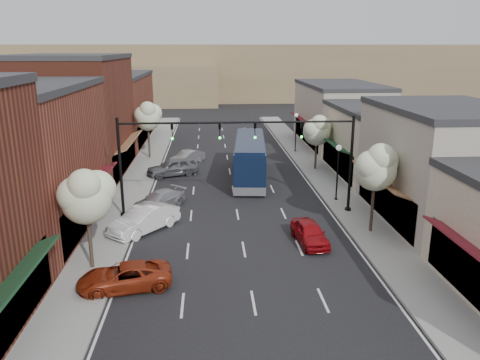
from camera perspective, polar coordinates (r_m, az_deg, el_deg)
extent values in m
plane|color=black|center=(26.08, 0.80, -10.26)|extent=(160.00, 160.00, 0.00)
cube|color=gray|center=(43.84, -12.20, 0.43)|extent=(2.80, 73.00, 0.15)
cube|color=gray|center=(44.57, 9.68, 0.82)|extent=(2.80, 73.00, 0.15)
cube|color=gray|center=(43.65, -10.38, 0.46)|extent=(0.25, 73.00, 0.17)
cube|color=gray|center=(44.27, 7.92, 0.79)|extent=(0.25, 73.00, 0.17)
cube|color=#173A20|center=(18.97, -26.89, -12.25)|extent=(1.07, 9.80, 0.49)
cube|color=brown|center=(32.59, -26.07, 1.86)|extent=(9.00, 14.00, 9.00)
cube|color=#2D2D30|center=(31.91, -27.10, 10.07)|extent=(9.20, 14.10, 0.40)
cube|color=black|center=(32.01, -18.46, -2.96)|extent=(0.60, 11.90, 2.60)
cube|color=maroon|center=(31.38, -17.28, -0.36)|extent=(1.07, 9.80, 0.49)
cube|color=maroon|center=(45.49, -19.75, 7.08)|extent=(9.00, 14.00, 10.50)
cube|color=#2D2D30|center=(45.06, -20.41, 13.93)|extent=(9.20, 14.10, 0.40)
cube|color=black|center=(45.19, -14.19, 2.76)|extent=(0.60, 11.90, 2.60)
cube|color=#936543|center=(44.74, -13.31, 4.65)|extent=(1.07, 9.80, 0.49)
cube|color=brown|center=(61.06, -15.68, 8.26)|extent=(9.00, 18.00, 8.00)
cube|color=#2D2D30|center=(60.69, -15.98, 12.19)|extent=(9.20, 18.10, 0.40)
cube|color=black|center=(60.70, -11.60, 6.19)|extent=(0.60, 15.30, 2.60)
cube|color=#173A20|center=(60.37, -10.92, 7.62)|extent=(1.07, 12.60, 0.49)
cube|color=maroon|center=(22.29, 27.07, -8.08)|extent=(1.07, 8.40, 0.49)
cube|color=#A89F90|center=(34.17, 23.69, 1.43)|extent=(8.00, 12.00, 7.50)
cube|color=#2D2D30|center=(33.50, 24.44, 7.99)|extent=(8.20, 12.10, 0.40)
cube|color=black|center=(33.21, 17.60, -2.21)|extent=(0.60, 10.20, 2.60)
cube|color=#936543|center=(32.51, 16.51, 0.26)|extent=(1.07, 8.40, 0.49)
cube|color=beige|center=(45.03, 16.72, 4.35)|extent=(8.00, 12.00, 6.00)
cube|color=#2D2D30|center=(44.54, 17.05, 8.38)|extent=(8.20, 12.10, 0.40)
cube|color=black|center=(44.17, 12.07, 2.59)|extent=(0.60, 10.20, 2.60)
cube|color=#173A20|center=(43.64, 11.17, 4.50)|extent=(1.07, 8.40, 0.49)
cube|color=#A89F90|center=(58.07, 12.01, 7.64)|extent=(8.00, 16.00, 7.00)
cube|color=#2D2D30|center=(57.68, 12.22, 11.28)|extent=(8.20, 16.10, 0.40)
cube|color=black|center=(57.48, 8.33, 5.82)|extent=(0.60, 13.60, 2.60)
cube|color=maroon|center=(57.08, 7.60, 7.30)|extent=(1.07, 11.20, 0.49)
cube|color=#7A6647|center=(113.48, -2.95, 13.10)|extent=(120.00, 30.00, 12.00)
cube|color=#7A6647|center=(104.19, -16.96, 11.10)|extent=(50.00, 20.00, 8.00)
cylinder|color=black|center=(34.77, 13.00, -3.58)|extent=(0.44, 0.44, 0.30)
cylinder|color=black|center=(33.82, 13.35, 1.79)|extent=(0.20, 0.20, 7.00)
cylinder|color=black|center=(32.26, 6.84, 7.05)|extent=(8.00, 0.14, 0.14)
imported|color=black|center=(32.43, 7.50, 6.00)|extent=(0.18, 0.46, 1.10)
sphere|color=#19E533|center=(32.39, 7.52, 5.24)|extent=(0.18, 0.18, 0.18)
imported|color=black|center=(31.96, 1.84, 5.99)|extent=(0.18, 0.46, 1.10)
sphere|color=#19E533|center=(31.92, 1.85, 5.21)|extent=(0.18, 0.18, 0.18)
cylinder|color=black|center=(33.87, -13.98, -4.17)|extent=(0.44, 0.44, 0.30)
cylinder|color=black|center=(32.90, -14.37, 1.32)|extent=(0.20, 0.20, 7.00)
cylinder|color=black|center=(31.77, -7.59, 6.89)|extent=(8.00, 0.14, 0.14)
imported|color=black|center=(31.90, -8.28, 5.81)|extent=(0.18, 0.46, 1.10)
sphere|color=#19E533|center=(31.86, -8.26, 5.03)|extent=(0.18, 0.18, 0.18)
imported|color=black|center=(31.81, -2.49, 5.93)|extent=(0.18, 0.46, 1.10)
sphere|color=#19E533|center=(31.77, -2.48, 5.15)|extent=(0.18, 0.18, 0.18)
cylinder|color=#47382B|center=(30.73, 15.83, -3.01)|extent=(0.20, 0.20, 3.71)
sphere|color=beige|center=(30.08, 16.16, 1.17)|extent=(2.60, 2.60, 2.60)
sphere|color=beige|center=(30.42, 16.93, 2.17)|extent=(2.00, 2.00, 2.00)
sphere|color=beige|center=(29.59, 15.68, 1.67)|extent=(1.90, 1.90, 1.90)
sphere|color=beige|center=(29.45, 16.81, 2.67)|extent=(1.70, 1.70, 1.70)
cylinder|color=#47382B|center=(45.59, 9.22, 3.24)|extent=(0.20, 0.20, 3.33)
sphere|color=beige|center=(45.19, 9.34, 5.81)|extent=(2.60, 2.60, 2.60)
sphere|color=beige|center=(45.52, 9.90, 6.39)|extent=(2.00, 2.00, 2.00)
sphere|color=beige|center=(44.76, 8.94, 6.14)|extent=(1.90, 1.90, 1.90)
sphere|color=beige|center=(44.60, 9.66, 6.75)|extent=(1.70, 1.70, 1.70)
cylinder|color=#47382B|center=(26.07, -17.82, -6.84)|extent=(0.20, 0.20, 3.52)
sphere|color=beige|center=(25.33, -18.24, -2.24)|extent=(2.60, 2.60, 2.60)
sphere|color=beige|center=(25.36, -17.07, -1.08)|extent=(2.00, 2.00, 2.00)
sphere|color=beige|center=(25.06, -19.35, -1.74)|extent=(1.90, 1.90, 1.90)
sphere|color=beige|center=(24.59, -18.47, -0.65)|extent=(1.70, 1.70, 1.70)
cylinder|color=#47382B|center=(50.65, -11.04, 4.70)|extent=(0.20, 0.20, 3.84)
sphere|color=beige|center=(50.25, -11.19, 7.39)|extent=(2.60, 2.60, 2.60)
sphere|color=beige|center=(50.42, -10.61, 8.00)|extent=(2.00, 2.00, 2.00)
sphere|color=beige|center=(49.96, -11.71, 7.73)|extent=(1.90, 1.90, 1.90)
sphere|color=beige|center=(49.62, -11.20, 8.40)|extent=(1.70, 1.70, 1.70)
cylinder|color=black|center=(37.00, 11.60, -2.38)|extent=(0.28, 0.28, 0.20)
cylinder|color=black|center=(36.46, 11.77, 0.46)|extent=(0.12, 0.12, 4.00)
sphere|color=white|center=(35.94, 11.97, 3.87)|extent=(0.44, 0.44, 0.44)
cylinder|color=black|center=(53.47, 6.74, 3.48)|extent=(0.28, 0.28, 0.20)
cylinder|color=black|center=(53.10, 6.80, 5.48)|extent=(0.12, 0.12, 4.00)
sphere|color=white|center=(52.75, 6.88, 7.86)|extent=(0.44, 0.44, 0.44)
cube|color=#0C1833|center=(42.08, 1.21, 2.79)|extent=(3.63, 12.04, 3.01)
cube|color=#595B60|center=(42.42, 1.20, 0.93)|extent=(3.65, 12.06, 0.69)
cube|color=black|center=(41.98, 1.21, 3.34)|extent=(3.60, 11.10, 1.09)
cube|color=#0C1833|center=(41.75, 1.22, 4.87)|extent=(3.38, 11.55, 0.25)
cube|color=black|center=(36.22, 1.19, 1.63)|extent=(2.05, 0.26, 1.19)
cylinder|color=black|center=(38.45, -0.56, -0.70)|extent=(0.41, 1.05, 1.03)
cylinder|color=black|center=(38.45, 2.92, -0.72)|extent=(0.41, 1.05, 1.03)
cylinder|color=black|center=(46.08, -0.24, 2.11)|extent=(0.41, 1.05, 1.03)
cylinder|color=black|center=(46.08, 2.66, 2.09)|extent=(0.41, 1.05, 1.03)
cylinder|color=black|center=(44.74, -0.29, 1.69)|extent=(0.41, 1.05, 1.03)
cylinder|color=black|center=(44.74, 2.70, 1.67)|extent=(0.41, 1.05, 1.03)
imported|color=#9A0B11|center=(28.78, 8.49, -6.38)|extent=(2.01, 4.10, 1.35)
imported|color=maroon|center=(24.12, -13.89, -11.37)|extent=(4.90, 2.97, 1.27)
imported|color=white|center=(30.79, -11.61, -4.72)|extent=(4.54, 4.98, 1.65)
imported|color=#A4A4A9|center=(35.01, -9.82, -2.41)|extent=(4.25, 4.53, 1.28)
imported|color=#5B5D63|center=(43.63, -8.23, 1.55)|extent=(5.10, 3.53, 1.61)
imported|color=gray|center=(47.95, -6.47, 2.76)|extent=(3.77, 4.08, 1.36)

